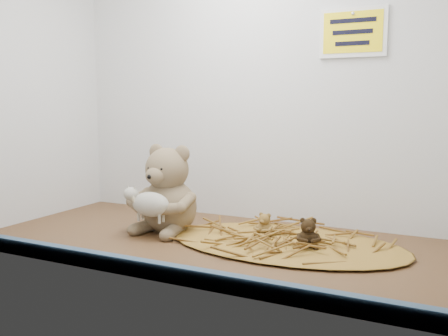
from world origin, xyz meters
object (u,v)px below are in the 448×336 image
at_px(mini_teddy_tan, 265,223).
at_px(mini_teddy_brown, 308,232).
at_px(main_teddy, 168,188).
at_px(toy_lamb, 151,204).

xyz_separation_m(mini_teddy_tan, mini_teddy_brown, (0.13, -0.05, 0.01)).
height_order(main_teddy, toy_lamb, main_teddy).
distance_m(mini_teddy_tan, mini_teddy_brown, 0.14).
bearing_deg(mini_teddy_brown, mini_teddy_tan, 134.92).
bearing_deg(mini_teddy_tan, main_teddy, -166.15).
bearing_deg(mini_teddy_brown, toy_lamb, 166.22).
bearing_deg(mini_teddy_tan, mini_teddy_brown, -14.93).
distance_m(main_teddy, toy_lamb, 0.09).
distance_m(main_teddy, mini_teddy_brown, 0.41).
relative_size(mini_teddy_tan, mini_teddy_brown, 0.85).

